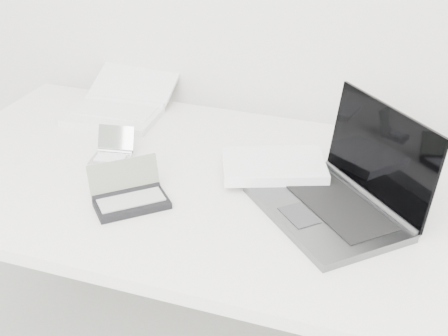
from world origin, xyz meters
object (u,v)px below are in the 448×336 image
(netbook_open_white, at_px, (119,106))
(desk, at_px, (242,202))
(palmtop_charcoal, at_px, (130,197))
(laptop_large, at_px, (319,185))

(netbook_open_white, bearing_deg, desk, -34.19)
(desk, bearing_deg, netbook_open_white, 149.43)
(desk, relative_size, palmtop_charcoal, 8.35)
(netbook_open_white, xyz_separation_m, palmtop_charcoal, (0.25, -0.43, -0.00))
(desk, relative_size, netbook_open_white, 4.73)
(laptop_large, relative_size, palmtop_charcoal, 2.67)
(desk, xyz_separation_m, palmtop_charcoal, (-0.21, -0.16, 0.06))
(laptop_large, bearing_deg, palmtop_charcoal, -112.77)
(desk, height_order, palmtop_charcoal, palmtop_charcoal)
(laptop_large, xyz_separation_m, palmtop_charcoal, (-0.39, -0.16, -0.02))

